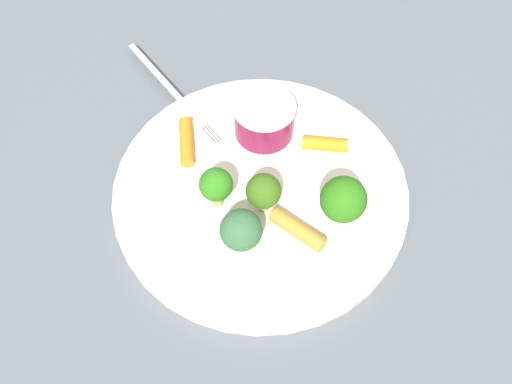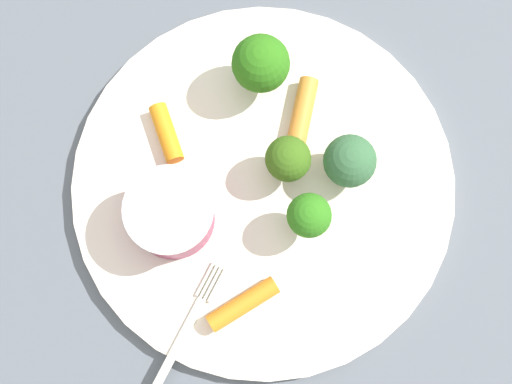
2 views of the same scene
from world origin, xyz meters
The scene contains 11 objects.
ground_plane centered at (0.00, 0.00, 0.00)m, with size 2.40×2.40×0.00m, color #555D65.
plate centered at (0.00, 0.00, 0.01)m, with size 0.30×0.30×0.01m, color silver.
sauce_cup centered at (0.07, 0.03, 0.03)m, with size 0.07×0.07×0.04m.
broccoli_floret_0 centered at (-0.02, -0.01, 0.04)m, with size 0.03×0.03×0.05m.
broccoli_floret_1 centered at (-0.03, 0.03, 0.04)m, with size 0.03×0.03×0.05m.
broccoli_floret_2 centered at (0.00, -0.08, 0.05)m, with size 0.04×0.04×0.06m.
broccoli_floret_3 centered at (-0.06, -0.01, 0.04)m, with size 0.04×0.04×0.05m.
carrot_stick_0 centered at (0.02, 0.09, 0.02)m, with size 0.01×0.01×0.06m, color orange.
carrot_stick_1 centered at (0.08, -0.04, 0.02)m, with size 0.01×0.01×0.05m, color orange.
carrot_stick_2 centered at (-0.03, -0.05, 0.02)m, with size 0.02×0.02×0.06m, color orange.
fork centered at (0.08, 0.14, 0.01)m, with size 0.10×0.16×0.00m.
Camera 1 is at (-0.31, -0.13, 0.54)m, focal length 43.12 mm.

